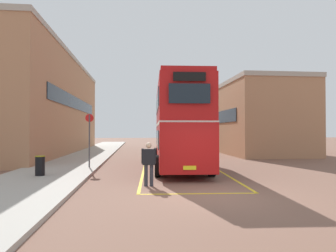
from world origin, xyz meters
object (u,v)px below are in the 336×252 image
(double_decker_bus, at_px, (179,124))
(litter_bin, at_px, (40,166))
(pedestrian_boarding, at_px, (149,161))
(bus_stop_sign, at_px, (89,135))
(single_deck_bus, at_px, (177,135))

(double_decker_bus, xyz_separation_m, litter_bin, (-6.57, -2.92, -1.93))
(double_decker_bus, xyz_separation_m, pedestrian_boarding, (-1.88, -5.19, -1.55))
(double_decker_bus, height_order, bus_stop_sign, double_decker_bus)
(double_decker_bus, xyz_separation_m, single_deck_bus, (2.49, 19.82, -0.87))
(single_deck_bus, xyz_separation_m, litter_bin, (-9.07, -22.73, -1.06))
(double_decker_bus, bearing_deg, litter_bin, -156.07)
(single_deck_bus, height_order, pedestrian_boarding, single_deck_bus)
(single_deck_bus, bearing_deg, pedestrian_boarding, -99.93)
(bus_stop_sign, bearing_deg, single_deck_bus, 69.48)
(single_deck_bus, distance_m, bus_stop_sign, 21.12)
(single_deck_bus, height_order, litter_bin, single_deck_bus)
(single_deck_bus, distance_m, litter_bin, 24.50)
(litter_bin, bearing_deg, single_deck_bus, 68.25)
(pedestrian_boarding, bearing_deg, single_deck_bus, 80.07)
(pedestrian_boarding, bearing_deg, litter_bin, 154.13)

